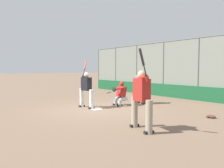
# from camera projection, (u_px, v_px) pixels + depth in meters

# --- Properties ---
(ground_plane) EXTENTS (160.00, 160.00, 0.00)m
(ground_plane) POSITION_uv_depth(u_px,v_px,m) (96.00, 109.00, 9.48)
(ground_plane) COLOR #7A604C
(home_plate_marker) EXTENTS (0.43, 0.43, 0.01)m
(home_plate_marker) POSITION_uv_depth(u_px,v_px,m) (96.00, 109.00, 9.48)
(home_plate_marker) COLOR white
(home_plate_marker) RESTS_ON ground_plane
(backstop_fence) EXTENTS (17.08, 0.08, 3.50)m
(backstop_fence) POSITION_uv_depth(u_px,v_px,m) (180.00, 68.00, 13.08)
(backstop_fence) COLOR #515651
(backstop_fence) RESTS_ON ground_plane
(padding_wall) EXTENTS (16.66, 0.18, 0.78)m
(padding_wall) POSITION_uv_depth(u_px,v_px,m) (178.00, 92.00, 13.12)
(padding_wall) COLOR #19512D
(padding_wall) RESTS_ON ground_plane
(bleachers_beyond) EXTENTS (11.90, 1.95, 1.16)m
(bleachers_beyond) POSITION_uv_depth(u_px,v_px,m) (186.00, 89.00, 15.22)
(bleachers_beyond) COLOR slate
(bleachers_beyond) RESTS_ON ground_plane
(batter_at_plate) EXTENTS (1.05, 0.57, 2.13)m
(batter_at_plate) POSITION_uv_depth(u_px,v_px,m) (86.00, 89.00, 9.79)
(batter_at_plate) COLOR silver
(batter_at_plate) RESTS_ON ground_plane
(catcher_behind_plate) EXTENTS (0.63, 0.76, 1.15)m
(catcher_behind_plate) POSITION_uv_depth(u_px,v_px,m) (120.00, 93.00, 10.42)
(catcher_behind_plate) COLOR #B7B7BC
(catcher_behind_plate) RESTS_ON ground_plane
(umpire_home) EXTENTS (0.66, 0.45, 1.63)m
(umpire_home) POSITION_uv_depth(u_px,v_px,m) (140.00, 86.00, 10.96)
(umpire_home) COLOR #333333
(umpire_home) RESTS_ON ground_plane
(batter_on_deck) EXTENTS (0.95, 0.82, 2.27)m
(batter_on_deck) POSITION_uv_depth(u_px,v_px,m) (142.00, 98.00, 6.17)
(batter_on_deck) COLOR gray
(batter_on_deck) RESTS_ON ground_plane
(spare_bat_near_backstop) EXTENTS (0.50, 0.78, 0.07)m
(spare_bat_near_backstop) POSITION_uv_depth(u_px,v_px,m) (109.00, 92.00, 16.03)
(spare_bat_near_backstop) COLOR black
(spare_bat_near_backstop) RESTS_ON ground_plane
(fielding_glove_on_dirt) EXTENTS (0.32, 0.24, 0.11)m
(fielding_glove_on_dirt) POSITION_uv_depth(u_px,v_px,m) (211.00, 117.00, 7.78)
(fielding_glove_on_dirt) COLOR #56331E
(fielding_glove_on_dirt) RESTS_ON ground_plane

